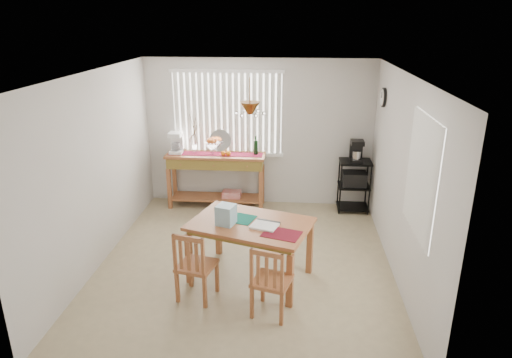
# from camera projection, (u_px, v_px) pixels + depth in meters

# --- Properties ---
(ground) EXTENTS (4.00, 4.50, 0.01)m
(ground) POSITION_uv_depth(u_px,v_px,m) (246.00, 263.00, 6.39)
(ground) COLOR tan
(room_shell) EXTENTS (4.20, 4.70, 2.70)m
(room_shell) POSITION_uv_depth(u_px,v_px,m) (245.00, 146.00, 5.83)
(room_shell) COLOR silver
(room_shell) RESTS_ON ground
(sideboard) EXTENTS (1.73, 0.49, 0.98)m
(sideboard) POSITION_uv_depth(u_px,v_px,m) (217.00, 167.00, 8.06)
(sideboard) COLOR #A56038
(sideboard) RESTS_ON ground
(sideboard_items) EXTENTS (1.65, 0.42, 0.75)m
(sideboard_items) POSITION_uv_depth(u_px,v_px,m) (199.00, 145.00, 7.97)
(sideboard_items) COLOR maroon
(sideboard_items) RESTS_ON sideboard
(wire_cart) EXTENTS (0.54, 0.43, 0.91)m
(wire_cart) POSITION_uv_depth(u_px,v_px,m) (354.00, 181.00, 7.93)
(wire_cart) COLOR black
(wire_cart) RESTS_ON ground
(cart_items) EXTENTS (0.21, 0.26, 0.38)m
(cart_items) POSITION_uv_depth(u_px,v_px,m) (356.00, 151.00, 7.76)
(cart_items) COLOR black
(cart_items) RESTS_ON wire_cart
(dining_table) EXTENTS (1.70, 1.35, 0.79)m
(dining_table) POSITION_uv_depth(u_px,v_px,m) (250.00, 229.00, 5.80)
(dining_table) COLOR #A56038
(dining_table) RESTS_ON ground
(table_items) EXTENTS (1.11, 0.85, 0.25)m
(table_items) POSITION_uv_depth(u_px,v_px,m) (236.00, 218.00, 5.68)
(table_items) COLOR #126756
(table_items) RESTS_ON dining_table
(chair_left) EXTENTS (0.51, 0.51, 0.91)m
(chair_left) POSITION_uv_depth(u_px,v_px,m) (195.00, 266.00, 5.43)
(chair_left) COLOR #A56038
(chair_left) RESTS_ON ground
(chair_right) EXTENTS (0.51, 0.51, 0.89)m
(chair_right) POSITION_uv_depth(u_px,v_px,m) (271.00, 282.00, 5.13)
(chair_right) COLOR #A56038
(chair_right) RESTS_ON ground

